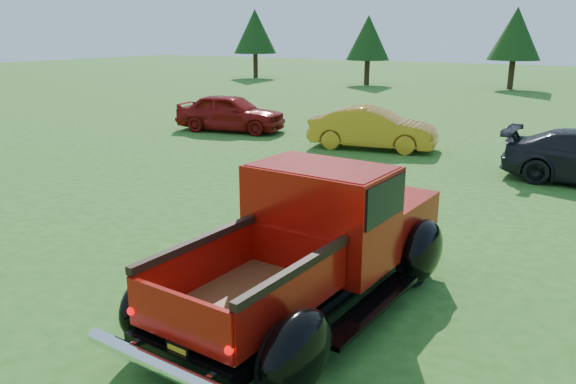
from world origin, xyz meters
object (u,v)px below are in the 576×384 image
object	(u,v)px
tree_far_west	(255,32)
pickup_truck	(321,238)
show_car_yellow	(373,128)
tree_west	(368,38)
show_car_red	(231,112)
tree_mid_left	(516,34)

from	to	relation	value
tree_far_west	pickup_truck	size ratio (longest dim) A/B	1.01
show_car_yellow	tree_west	bearing A→B (deg)	12.86
show_car_yellow	show_car_red	bearing A→B (deg)	75.54
pickup_truck	show_car_red	world-z (taller)	pickup_truck
tree_far_west	tree_west	xyz separation A→B (m)	(10.00, -1.00, -0.41)
pickup_truck	show_car_red	size ratio (longest dim) A/B	1.29
tree_far_west	tree_west	world-z (taller)	tree_far_west
pickup_truck	show_car_red	bearing A→B (deg)	134.97
tree_far_west	show_car_yellow	bearing A→B (deg)	-47.58
tree_mid_left	pickup_truck	xyz separation A→B (m)	(3.79, -31.89, -2.49)
tree_far_west	tree_mid_left	world-z (taller)	tree_far_west
show_car_red	show_car_yellow	size ratio (longest dim) A/B	1.03
pickup_truck	show_car_red	distance (m)	13.73
tree_far_west	pickup_truck	world-z (taller)	tree_far_west
tree_far_west	show_car_red	distance (m)	24.94
tree_west	show_car_yellow	xyz separation A→B (m)	(9.23, -20.04, -2.47)
tree_far_west	tree_mid_left	distance (m)	19.03
tree_west	show_car_yellow	bearing A→B (deg)	-65.28
tree_far_west	pickup_truck	xyz separation A→B (m)	(22.79, -30.89, -2.63)
tree_west	pickup_truck	world-z (taller)	tree_west
tree_west	show_car_yellow	size ratio (longest dim) A/B	1.18
tree_far_west	show_car_red	world-z (taller)	tree_far_west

